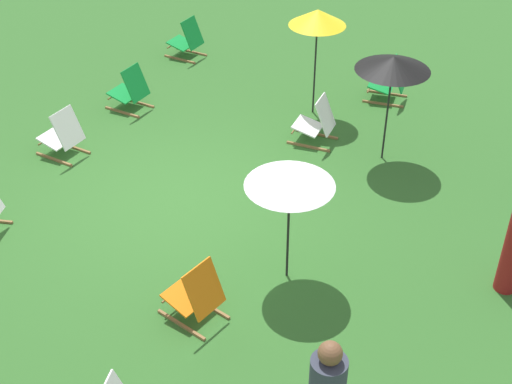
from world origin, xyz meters
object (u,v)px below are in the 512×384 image
object	(u,v)px
deckchair_2	(317,123)
deckchair_7	(390,82)
deckchair_3	(63,135)
deckchair_12	(187,40)
umbrella_0	(290,177)
deckchair_0	(130,90)
umbrella_1	(393,64)
umbrella_2	(318,18)
deckchair_8	(196,295)

from	to	relation	value
deckchair_2	deckchair_7	distance (m)	2.10
deckchair_3	deckchair_12	world-z (taller)	same
deckchair_2	umbrella_0	bearing A→B (deg)	12.31
deckchair_0	deckchair_7	distance (m)	4.73
deckchair_0	umbrella_1	bearing A→B (deg)	98.25
deckchair_12	umbrella_1	distance (m)	5.40
deckchair_12	umbrella_1	xyz separation A→B (m)	(2.13, 4.80, 1.29)
deckchair_0	deckchair_2	world-z (taller)	same
umbrella_0	umbrella_2	xyz separation A→B (m)	(-4.26, -1.26, 0.25)
deckchair_3	umbrella_1	world-z (taller)	umbrella_1
deckchair_7	umbrella_1	world-z (taller)	umbrella_1
deckchair_12	deckchair_7	bearing A→B (deg)	93.15
deckchair_7	deckchair_8	xyz separation A→B (m)	(6.44, -0.54, 0.00)
umbrella_2	deckchair_2	bearing A→B (deg)	23.43
deckchair_0	deckchair_12	world-z (taller)	same
deckchair_0	deckchair_12	bearing A→B (deg)	-170.93
deckchair_3	deckchair_7	distance (m)	5.90
deckchair_7	umbrella_0	size ratio (longest dim) A/B	0.51
deckchair_12	umbrella_1	bearing A→B (deg)	70.99
umbrella_2	deckchair_0	bearing A→B (deg)	-67.54
deckchair_8	deckchair_12	distance (m)	7.59
deckchair_2	umbrella_1	bearing A→B (deg)	87.30
deckchair_12	umbrella_0	distance (m)	7.12
deckchair_0	umbrella_2	world-z (taller)	umbrella_2
umbrella_1	deckchair_8	bearing A→B (deg)	-12.79
deckchair_0	deckchair_3	distance (m)	1.80
deckchair_7	umbrella_0	world-z (taller)	umbrella_0
deckchair_3	deckchair_7	world-z (taller)	same
deckchair_8	deckchair_0	bearing A→B (deg)	-125.04
deckchair_2	deckchair_3	distance (m)	4.14
deckchair_8	deckchair_12	xyz separation A→B (m)	(-6.57, -3.79, 0.00)
deckchair_0	umbrella_1	distance (m)	4.80
deckchair_8	deckchair_2	bearing A→B (deg)	-164.03
deckchair_7	deckchair_0	bearing A→B (deg)	-67.54
umbrella_1	deckchair_2	bearing A→B (deg)	-90.69
deckchair_3	umbrella_2	size ratio (longest dim) A/B	0.43
deckchair_7	umbrella_0	distance (m)	5.41
deckchair_8	deckchair_3	bearing A→B (deg)	-108.34
umbrella_1	umbrella_2	distance (m)	1.86
deckchair_3	umbrella_2	distance (m)	4.61
deckchair_8	umbrella_0	distance (m)	1.78
umbrella_0	umbrella_1	size ratio (longest dim) A/B	0.93
deckchair_3	deckchair_8	size ratio (longest dim) A/B	0.98
deckchair_8	umbrella_0	size ratio (longest dim) A/B	0.52
deckchair_8	deckchair_7	bearing A→B (deg)	-170.74
deckchair_2	umbrella_0	world-z (taller)	umbrella_0
umbrella_0	umbrella_2	size ratio (longest dim) A/B	0.86
deckchair_12	umbrella_1	size ratio (longest dim) A/B	0.47
deckchair_7	umbrella_0	bearing A→B (deg)	-4.67
deckchair_8	deckchair_12	bearing A→B (deg)	-136.01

